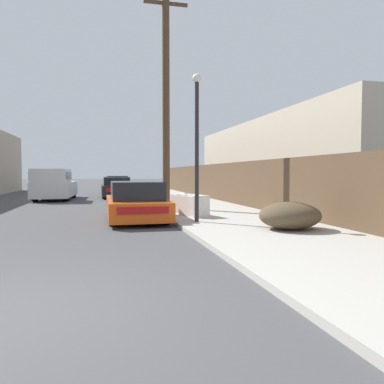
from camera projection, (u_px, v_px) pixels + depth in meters
sidewalk_curb at (160, 194)px, 27.97m from camera, size 4.20×63.00×0.12m
discarded_fridge at (189, 205)px, 12.91m from camera, size 1.03×1.88×0.73m
parked_sports_car_red at (136, 203)px, 12.51m from camera, size 1.87×4.65×1.29m
car_parked_mid at (116, 188)px, 24.25m from camera, size 1.90×4.43×1.33m
car_parked_far at (116, 184)px, 31.49m from camera, size 2.16×4.68×1.36m
pickup_truck at (54, 185)px, 21.85m from camera, size 2.20×5.36×1.81m
utility_pole at (166, 93)px, 15.33m from camera, size 1.80×0.30×9.27m
street_lamp at (197, 136)px, 11.03m from camera, size 0.26×0.26×4.36m
brush_pile at (290, 216)px, 9.59m from camera, size 1.61×1.42×0.71m
wooden_fence at (223, 182)px, 19.55m from camera, size 0.08×31.89×1.96m
building_right_house at (294, 161)px, 23.26m from camera, size 6.00×20.06×4.72m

